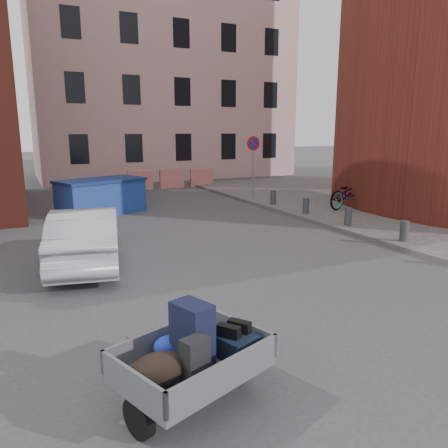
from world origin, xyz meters
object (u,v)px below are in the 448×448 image
trailer (192,357)px  silver_car (86,237)px  dumpster (101,196)px  bicycle (348,193)px

trailer → silver_car: bearing=72.4°
dumpster → trailer: bearing=-116.2°
trailer → dumpster: 12.26m
trailer → bicycle: bearing=21.6°
silver_car → bicycle: bearing=-153.6°
dumpster → silver_car: 6.41m
silver_car → bicycle: (10.01, 2.70, 0.02)m
trailer → silver_car: size_ratio=0.49×
trailer → silver_car: silver_car is taller
dumpster → silver_car: (-1.45, -6.24, 0.02)m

